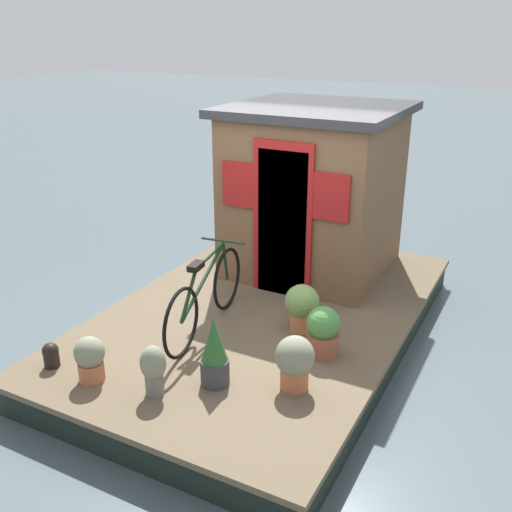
% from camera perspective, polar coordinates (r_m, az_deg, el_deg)
% --- Properties ---
extents(ground_plane, '(60.00, 60.00, 0.00)m').
position_cam_1_polar(ground_plane, '(6.75, 0.80, -7.85)').
color(ground_plane, '#4C5B60').
extents(houseboat_deck, '(4.92, 3.12, 0.36)m').
position_cam_1_polar(houseboat_deck, '(6.66, 0.81, -6.49)').
color(houseboat_deck, brown).
rests_on(houseboat_deck, ground_plane).
extents(houseboat_cabin, '(1.99, 2.03, 2.07)m').
position_cam_1_polar(houseboat_cabin, '(7.35, 5.66, 6.47)').
color(houseboat_cabin, brown).
rests_on(houseboat_cabin, houseboat_deck).
extents(bicycle, '(1.78, 0.50, 0.83)m').
position_cam_1_polar(bicycle, '(5.99, -4.92, -3.87)').
color(bicycle, black).
rests_on(bicycle, houseboat_deck).
extents(potted_plant_sage, '(0.27, 0.27, 0.43)m').
position_cam_1_polar(potted_plant_sage, '(5.43, -15.87, -9.56)').
color(potted_plant_sage, '#B2603D').
rests_on(potted_plant_sage, houseboat_deck).
extents(potted_plant_basil, '(0.26, 0.26, 0.65)m').
position_cam_1_polar(potted_plant_basil, '(5.15, -4.07, -9.38)').
color(potted_plant_basil, '#38383D').
rests_on(potted_plant_basil, houseboat_deck).
extents(potted_plant_geranium, '(0.34, 0.34, 0.50)m').
position_cam_1_polar(potted_plant_geranium, '(5.12, 3.80, -10.17)').
color(potted_plant_geranium, '#B2603D').
rests_on(potted_plant_geranium, houseboat_deck).
extents(potted_plant_succulent, '(0.36, 0.36, 0.50)m').
position_cam_1_polar(potted_plant_succulent, '(6.04, 4.49, -4.81)').
color(potted_plant_succulent, '#C6754C').
rests_on(potted_plant_succulent, houseboat_deck).
extents(potted_plant_fern, '(0.22, 0.22, 0.46)m').
position_cam_1_polar(potted_plant_fern, '(5.11, -9.97, -10.70)').
color(potted_plant_fern, slate).
rests_on(potted_plant_fern, houseboat_deck).
extents(potted_plant_thyme, '(0.32, 0.32, 0.50)m').
position_cam_1_polar(potted_plant_thyme, '(5.64, 6.54, -7.29)').
color(potted_plant_thyme, '#935138').
rests_on(potted_plant_thyme, houseboat_deck).
extents(mooring_bollard, '(0.15, 0.15, 0.24)m').
position_cam_1_polar(mooring_bollard, '(5.79, -19.36, -9.04)').
color(mooring_bollard, black).
rests_on(mooring_bollard, houseboat_deck).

